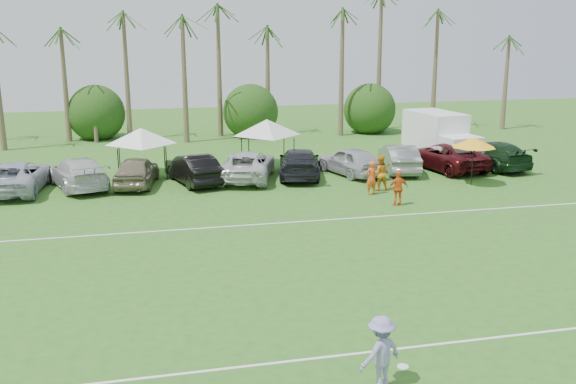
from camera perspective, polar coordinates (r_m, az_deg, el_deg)
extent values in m
cube|color=white|center=(16.72, -2.25, -15.06)|extent=(80.00, 0.10, 0.01)
cube|color=white|center=(27.73, -6.94, -3.16)|extent=(80.00, 0.10, 0.01)
cone|color=brown|center=(51.33, -23.82, 9.30)|extent=(0.44, 0.44, 10.00)
cone|color=brown|center=(50.73, -19.37, 10.22)|extent=(0.44, 0.44, 11.00)
cone|color=brown|center=(50.56, -14.68, 8.83)|extent=(0.44, 0.44, 8.00)
cone|color=brown|center=(50.58, -10.12, 9.64)|extent=(0.44, 0.44, 9.00)
cone|color=brown|center=(50.92, -5.58, 10.37)|extent=(0.44, 0.44, 10.00)
cone|color=brown|center=(51.57, -1.10, 11.04)|extent=(0.44, 0.44, 11.00)
cone|color=brown|center=(52.92, 4.28, 9.45)|extent=(0.44, 0.44, 8.00)
cone|color=brown|center=(54.58, 9.39, 9.97)|extent=(0.44, 0.44, 9.00)
cone|color=brown|center=(56.63, 14.17, 10.38)|extent=(0.44, 0.44, 10.00)
cone|color=brown|center=(58.53, 17.76, 10.74)|extent=(0.44, 0.44, 11.00)
cylinder|color=brown|center=(52.02, -16.64, 5.17)|extent=(0.30, 0.30, 1.40)
sphere|color=#193D11|center=(51.87, -16.73, 6.37)|extent=(4.00, 4.00, 4.00)
cylinder|color=brown|center=(52.63, -3.44, 5.82)|extent=(0.30, 0.30, 1.40)
sphere|color=#193D11|center=(52.49, -3.46, 7.01)|extent=(4.00, 4.00, 4.00)
cylinder|color=brown|center=(55.17, 6.91, 6.12)|extent=(0.30, 0.30, 1.40)
sphere|color=#193D11|center=(55.03, 6.94, 7.26)|extent=(4.00, 4.00, 4.00)
imported|color=#FE5B1C|center=(33.24, 7.41, 1.26)|extent=(0.73, 0.58, 1.76)
imported|color=orange|center=(34.16, 8.17, 1.68)|extent=(0.97, 0.78, 1.88)
imported|color=#EA591A|center=(31.30, 9.79, 0.33)|extent=(1.02, 0.47, 1.71)
cube|color=white|center=(43.00, 12.91, 5.37)|extent=(2.83, 4.62, 2.39)
cube|color=white|center=(40.62, 15.10, 3.38)|extent=(2.37, 1.94, 2.01)
cube|color=black|center=(40.09, 15.64, 2.80)|extent=(2.22, 0.51, 0.96)
cube|color=#E5590C|center=(43.71, 14.23, 4.86)|extent=(0.18, 1.52, 0.86)
cylinder|color=black|center=(40.36, 13.77, 2.57)|extent=(0.37, 0.89, 0.86)
cylinder|color=black|center=(41.42, 16.00, 2.71)|extent=(0.37, 0.89, 0.86)
cylinder|color=black|center=(43.73, 10.95, 3.57)|extent=(0.37, 0.89, 0.86)
cylinder|color=black|center=(44.71, 13.08, 3.69)|extent=(0.37, 0.89, 0.86)
cylinder|color=black|center=(36.88, -14.84, 2.27)|extent=(0.06, 0.06, 1.89)
cylinder|color=black|center=(36.88, -10.75, 2.49)|extent=(0.06, 0.06, 1.89)
cylinder|color=black|center=(39.46, -14.75, 3.02)|extent=(0.06, 0.06, 1.89)
cylinder|color=black|center=(39.46, -10.92, 3.22)|extent=(0.06, 0.06, 1.89)
pyramid|color=white|center=(37.84, -12.97, 5.57)|extent=(4.08, 4.08, 0.94)
cylinder|color=black|center=(38.33, -3.50, 3.21)|extent=(0.06, 0.06, 1.98)
cylinder|color=black|center=(38.87, 0.54, 3.39)|extent=(0.06, 0.06, 1.98)
cylinder|color=black|center=(41.02, -4.15, 3.91)|extent=(0.06, 0.06, 1.98)
cylinder|color=black|center=(41.53, -0.36, 4.07)|extent=(0.06, 0.06, 1.98)
pyramid|color=silver|center=(39.61, -1.89, 6.48)|extent=(4.28, 4.28, 0.99)
cylinder|color=black|center=(36.34, 16.06, 2.42)|extent=(0.05, 0.05, 2.38)
cone|color=#F6AF19|center=(36.14, 16.19, 4.27)|extent=(2.38, 2.38, 0.54)
imported|color=#8C86BE|center=(15.51, 8.24, -13.94)|extent=(1.32, 1.05, 1.79)
cylinder|color=white|center=(15.49, 10.18, -15.03)|extent=(0.27, 0.27, 0.03)
imported|color=#B4B8C5|center=(36.39, -23.00, 1.27)|extent=(3.15, 6.11, 1.65)
imported|color=silver|center=(36.22, -18.16, 1.63)|extent=(3.97, 6.12, 1.65)
imported|color=#7A7159|center=(35.82, -13.32, 1.83)|extent=(2.76, 5.10, 1.65)
imported|color=black|center=(35.82, -8.42, 2.05)|extent=(3.01, 5.29, 1.65)
imported|color=silver|center=(36.46, -3.66, 2.39)|extent=(4.34, 6.47, 1.65)
imported|color=black|center=(37.08, 1.01, 2.61)|extent=(3.57, 6.06, 1.65)
imported|color=#B2B2B9|center=(37.81, 5.57, 2.76)|extent=(3.23, 5.19, 1.65)
imported|color=slate|center=(38.95, 9.81, 2.96)|extent=(2.65, 5.24, 1.65)
imported|color=#430B10|center=(40.25, 13.83, 3.11)|extent=(3.72, 6.32, 1.65)
imported|color=black|center=(41.58, 17.71, 3.18)|extent=(2.92, 5.90, 1.65)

